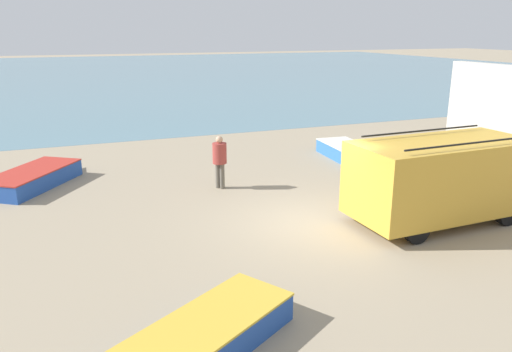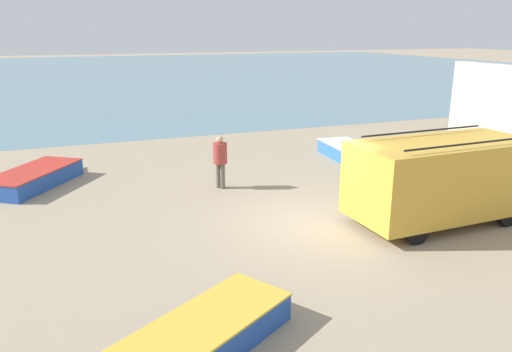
# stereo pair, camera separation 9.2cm
# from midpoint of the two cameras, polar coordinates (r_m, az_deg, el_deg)

# --- Properties ---
(ground_plane) EXTENTS (200.00, 200.00, 0.00)m
(ground_plane) POSITION_cam_midpoint_polar(r_m,az_deg,el_deg) (13.53, 6.63, -5.20)
(ground_plane) COLOR gray
(sea_water) EXTENTS (120.00, 80.00, 0.01)m
(sea_water) POSITION_cam_midpoint_polar(r_m,az_deg,el_deg) (63.58, -15.92, 11.32)
(sea_water) COLOR slate
(sea_water) RESTS_ON ground_plane
(parked_van) EXTENTS (4.96, 2.30, 2.34)m
(parked_van) POSITION_cam_midpoint_polar(r_m,az_deg,el_deg) (13.99, 20.63, -0.18)
(parked_van) COLOR gold
(parked_van) RESTS_ON ground_plane
(fishing_rowboat_0) EXTENTS (1.60, 4.03, 0.55)m
(fishing_rowboat_0) POSITION_cam_midpoint_polar(r_m,az_deg,el_deg) (20.25, 10.65, 2.74)
(fishing_rowboat_0) COLOR #2D66AD
(fishing_rowboat_0) RESTS_ON ground_plane
(fishing_rowboat_1) EXTENTS (3.20, 3.96, 0.57)m
(fishing_rowboat_1) POSITION_cam_midpoint_polar(r_m,az_deg,el_deg) (17.98, -23.70, -0.09)
(fishing_rowboat_1) COLOR #234CA3
(fishing_rowboat_1) RESTS_ON ground_plane
(fisherman_0) EXTENTS (0.45, 0.45, 1.72)m
(fisherman_0) POSITION_cam_midpoint_polar(r_m,az_deg,el_deg) (16.00, -3.96, 2.15)
(fisherman_0) COLOR #5B564C
(fisherman_0) RESTS_ON ground_plane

